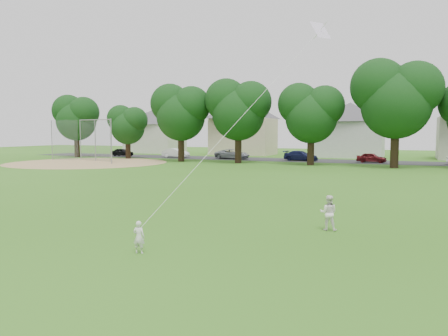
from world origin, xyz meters
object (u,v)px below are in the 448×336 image
at_px(toddler, 139,237).
at_px(baseball_backstop, 91,140).
at_px(kite, 250,108).
at_px(older_boy, 328,213).

distance_m(toddler, baseball_backstop, 42.41).
height_order(toddler, baseball_backstop, baseball_backstop).
bearing_deg(kite, older_boy, 4.73).
xyz_separation_m(kite, baseball_backstop, (-29.80, 26.68, -1.92)).
bearing_deg(toddler, kite, -116.17).
xyz_separation_m(toddler, older_boy, (4.54, 5.20, 0.15)).
xyz_separation_m(older_boy, baseball_backstop, (-32.72, 26.43, 1.86)).
bearing_deg(baseball_backstop, toddler, -48.30).
bearing_deg(older_boy, baseball_backstop, -44.88).
bearing_deg(toddler, baseball_backstop, -56.39).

